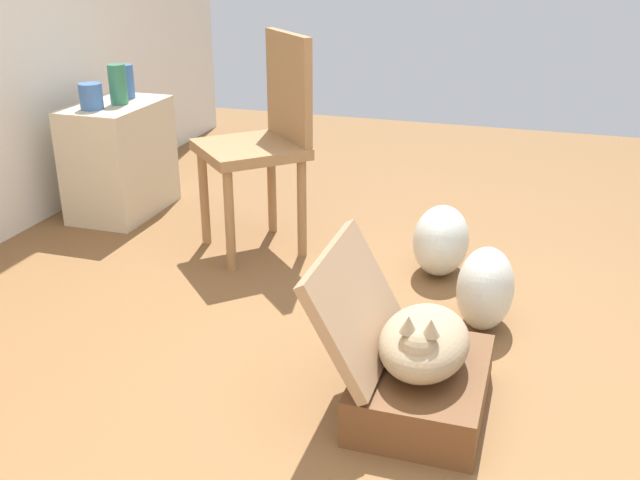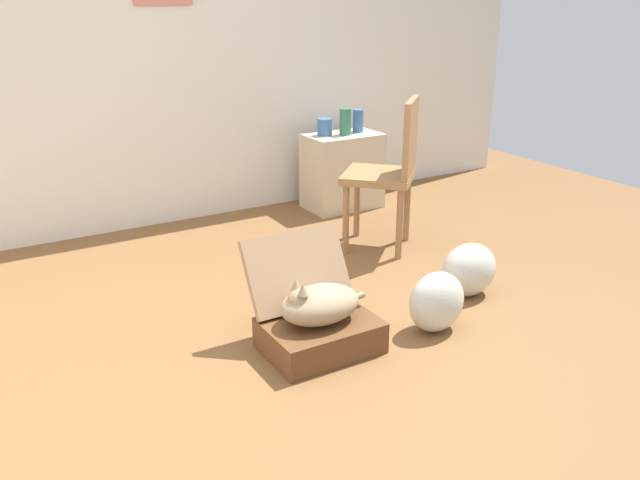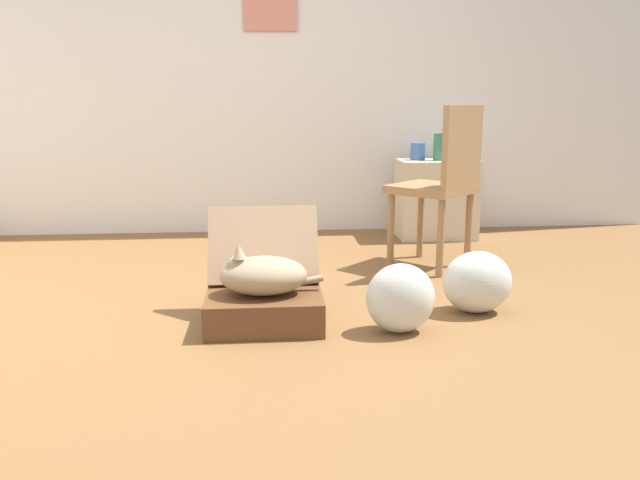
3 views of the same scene
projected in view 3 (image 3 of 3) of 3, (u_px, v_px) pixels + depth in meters
ground_plane at (283, 321)px, 3.02m from camera, size 7.68×7.68×0.00m
wall_back at (272, 69)px, 4.94m from camera, size 6.40×0.15×2.60m
suitcase_base at (264, 310)px, 2.94m from camera, size 0.54×0.40×0.16m
suitcase_lid at (263, 245)px, 3.10m from camera, size 0.54×0.23×0.37m
cat at (262, 275)px, 2.91m from camera, size 0.49×0.28×0.24m
plastic_bag_white at (400, 298)px, 2.85m from camera, size 0.32×0.22×0.33m
plastic_bag_clear at (477, 282)px, 3.12m from camera, size 0.35×0.25×0.32m
side_table at (436, 199)px, 4.86m from camera, size 0.59×0.38×0.60m
vase_tall at (418, 151)px, 4.80m from camera, size 0.12×0.12×0.13m
vase_short at (457, 148)px, 4.80m from camera, size 0.08×0.08×0.18m
vase_round at (439, 147)px, 4.74m from camera, size 0.09×0.09×0.21m
chair at (443, 181)px, 3.87m from camera, size 0.63×0.63×1.02m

